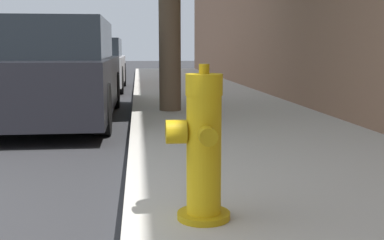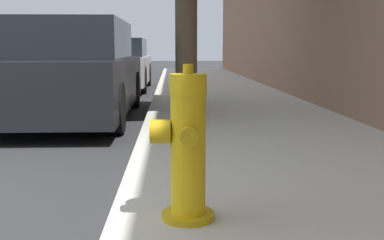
{
  "view_description": "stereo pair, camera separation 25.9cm",
  "coord_description": "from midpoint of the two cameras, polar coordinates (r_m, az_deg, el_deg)",
  "views": [
    {
      "loc": [
        2.04,
        -2.45,
        1.07
      ],
      "look_at": [
        2.45,
        1.25,
        0.52
      ],
      "focal_mm": 45.0,
      "sensor_mm": 36.0,
      "label": 1
    },
    {
      "loc": [
        2.29,
        -2.47,
        1.07
      ],
      "look_at": [
        2.45,
        1.25,
        0.52
      ],
      "focal_mm": 45.0,
      "sensor_mm": 36.0,
      "label": 2
    }
  ],
  "objects": [
    {
      "name": "sidewalk_slab",
      "position": [
        2.89,
        17.67,
        -12.1
      ],
      "size": [
        2.73,
        40.0,
        0.15
      ],
      "color": "beige",
      "rests_on": "ground_plane"
    },
    {
      "name": "fire_hydrant",
      "position": [
        2.57,
        -1.65,
        -3.42
      ],
      "size": [
        0.35,
        0.37,
        0.84
      ],
      "color": "#C39C11",
      "rests_on": "sidewalk_slab"
    },
    {
      "name": "parked_car_near",
      "position": [
        7.48,
        -17.4,
        5.35
      ],
      "size": [
        1.89,
        4.53,
        1.48
      ],
      "color": "black",
      "rests_on": "ground_plane"
    },
    {
      "name": "parked_car_mid",
      "position": [
        12.76,
        -12.64,
        6.38
      ],
      "size": [
        1.79,
        3.94,
        1.32
      ],
      "color": "#B7B7BC",
      "rests_on": "ground_plane"
    }
  ]
}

